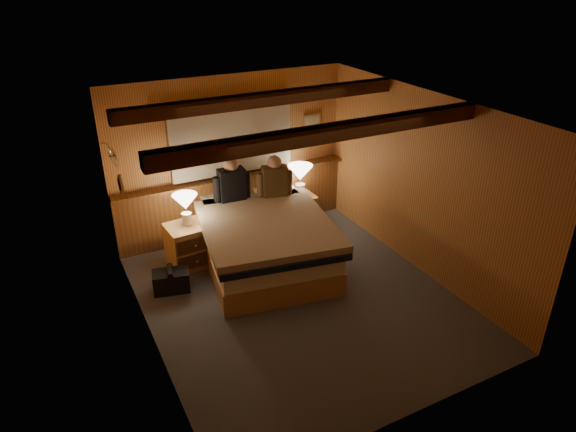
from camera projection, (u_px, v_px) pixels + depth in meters
floor at (298, 298)px, 6.42m from camera, size 4.20×4.20×0.00m
ceiling at (300, 109)px, 5.35m from camera, size 4.20×4.20×0.00m
wall_back at (231, 157)px, 7.56m from camera, size 3.60×0.00×3.60m
wall_left at (142, 248)px, 5.15m from camera, size 0.00×4.20×4.20m
wall_right at (421, 184)px, 6.63m from camera, size 0.00×4.20×4.20m
wall_front at (420, 312)px, 4.22m from camera, size 3.60×0.00×3.60m
wainscot at (235, 202)px, 7.83m from camera, size 3.60×0.23×0.94m
curtain_window at (232, 137)px, 7.36m from camera, size 2.18×0.09×1.11m
ceiling_beams at (293, 114)px, 5.51m from camera, size 3.60×1.65×0.16m
coat_rail at (113, 156)px, 6.23m from camera, size 0.05×0.55×0.24m
framed_print at (312, 122)px, 7.94m from camera, size 0.30×0.04×0.25m
bed at (265, 241)px, 6.96m from camera, size 1.95×2.37×0.72m
nightstand_left at (189, 245)px, 7.01m from camera, size 0.58×0.53×0.60m
nightstand_right at (300, 210)px, 8.12m from camera, size 0.46×0.41×0.50m
lamp_left at (185, 204)px, 6.78m from camera, size 0.33×0.33×0.44m
lamp_right at (300, 175)px, 7.87m from camera, size 0.38×0.38×0.50m
person_left at (232, 182)px, 7.24m from camera, size 0.55×0.23×0.66m
person_right at (275, 179)px, 7.38m from camera, size 0.51×0.28×0.63m
duffel_bag at (171, 281)px, 6.52m from camera, size 0.50×0.37×0.33m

